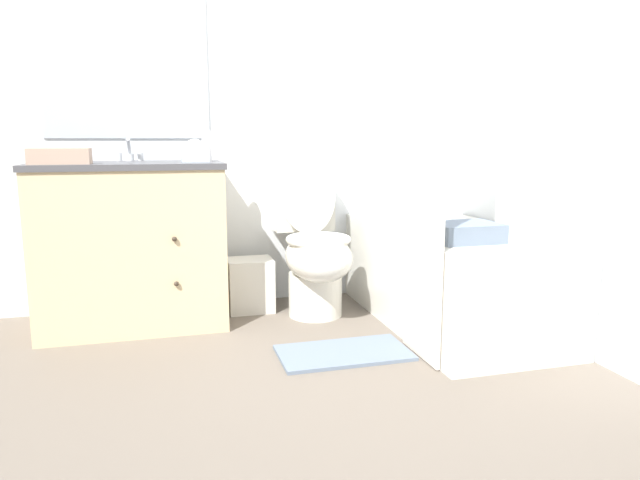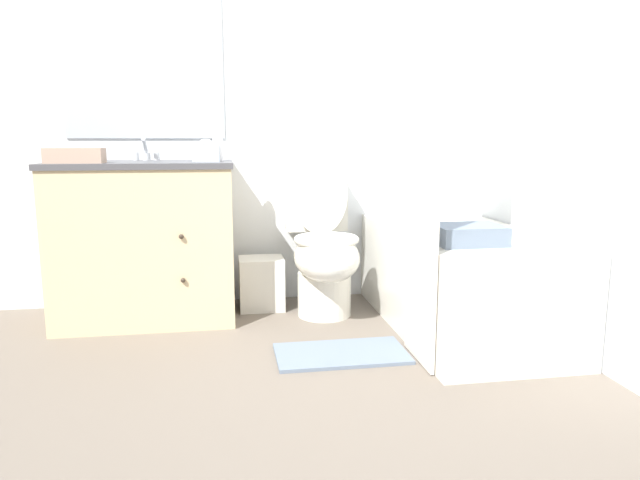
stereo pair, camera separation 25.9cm
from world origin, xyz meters
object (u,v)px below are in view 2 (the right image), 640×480
Objects in this scene: bath_mat at (341,354)px; hand_towel_folded at (75,155)px; soap_dispenser at (218,145)px; vanity_cabinet at (146,240)px; wastebasket at (262,283)px; sink_faucet at (146,154)px; bath_towel_folded at (467,235)px; tissue_box at (206,152)px; bathtub at (458,278)px; toilet at (323,249)px.

hand_towel_folded is at bearing 154.93° from bath_mat.
hand_towel_folded is at bearing -169.38° from soap_dispenser.
hand_towel_folded reaches higher than vanity_cabinet.
wastebasket is at bearing 110.91° from bath_mat.
sink_faucet reaches higher than bath_towel_folded.
sink_faucet is at bearing 152.30° from soap_dispenser.
hand_towel_folded is 1.60m from bath_mat.
vanity_cabinet is at bearing 141.74° from bath_mat.
tissue_box is at bearing 129.91° from bath_mat.
tissue_box reaches higher than bath_towel_folded.
bathtub is 7.39× the size of soap_dispenser.
bath_towel_folded is at bearing -45.47° from wastebasket.
bathtub is 2.00m from hand_towel_folded.
toilet is at bearing -5.10° from vanity_cabinet.
tissue_box is at bearing 12.32° from hand_towel_folded.
vanity_cabinet is at bearing 151.50° from bath_towel_folded.
sink_faucet is 0.16× the size of toilet.
soap_dispenser is (-1.20, 0.38, 0.67)m from bathtub.
tissue_box is 0.24× the size of bath_mat.
soap_dispenser reaches higher than tissue_box.
hand_towel_folded is at bearing -131.06° from sink_faucet.
bathtub reaches higher than wastebasket.
sink_faucet is 0.99× the size of tissue_box.
tissue_box is 0.64m from hand_towel_folded.
bath_mat is at bearing -69.09° from wastebasket.
vanity_cabinet is 4.96× the size of soap_dispenser.
wastebasket is 1.11× the size of hand_towel_folded.
soap_dispenser is 0.70× the size of hand_towel_folded.
soap_dispenser is (-0.55, 0.05, 0.57)m from toilet.
sink_faucet is 0.39m from tissue_box.
sink_faucet is at bearing 135.54° from bath_mat.
sink_faucet is 1.79m from bath_towel_folded.
vanity_cabinet is 1.02× the size of toilet.
wastebasket is at bearing 14.03° from hand_towel_folded.
bathtub is at bearing -26.21° from wastebasket.
wastebasket is 1.02× the size of bath_towel_folded.
hand_towel_folded is (-0.62, -0.14, -0.01)m from tissue_box.
toilet reaches higher than bath_mat.
toilet is 1.34m from hand_towel_folded.
bathtub is 4.66× the size of wastebasket.
toilet is 3.42× the size of hand_towel_folded.
hand_towel_folded is 0.91× the size of bath_towel_folded.
wastebasket is at bearing 6.36° from vanity_cabinet.
bathtub is at bearing -14.56° from vanity_cabinet.
bath_towel_folded is 0.50× the size of bath_mat.
hand_towel_folded reaches higher than wastebasket.
bath_towel_folded is (1.46, -0.79, 0.12)m from vanity_cabinet.
wastebasket is at bearing -9.99° from sink_faucet.
vanity_cabinet is 0.57m from tissue_box.
bathtub is 0.50m from bath_towel_folded.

